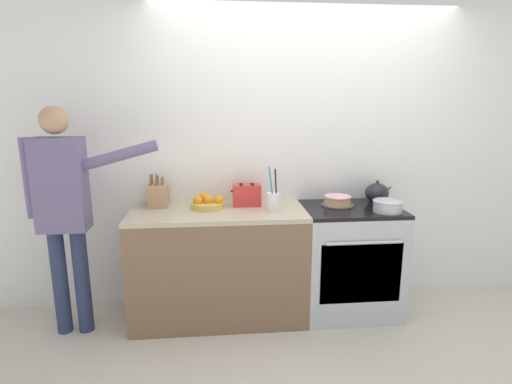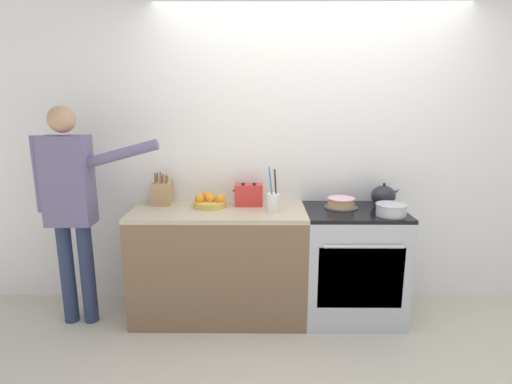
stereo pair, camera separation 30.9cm
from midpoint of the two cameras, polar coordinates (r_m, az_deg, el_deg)
ground_plane at (r=3.29m, az=10.91°, el=-19.33°), size 16.00×16.00×0.00m
wall_back at (r=3.43m, az=9.98°, el=5.26°), size 8.00×0.04×2.60m
counter_cabinet at (r=3.30m, az=-2.52°, el=-10.15°), size 1.38×0.60×0.90m
stove_range at (r=3.42m, az=16.11°, el=-9.84°), size 0.78×0.63×0.90m
layer_cake at (r=3.31m, az=14.68°, el=-1.57°), size 0.27×0.27×0.08m
tea_kettle at (r=3.47m, az=20.23°, el=-0.54°), size 0.24×0.20×0.19m
mixing_bowl at (r=3.20m, az=21.41°, el=-2.39°), size 0.23×0.23×0.09m
knife_block at (r=3.36m, az=-10.70°, el=-0.16°), size 0.15×0.18×0.28m
utensil_crock at (r=3.09m, az=5.33°, el=-1.44°), size 0.10×0.10×0.35m
fruit_bowl at (r=3.24m, az=-3.97°, el=-1.41°), size 0.27×0.27×0.11m
toaster at (r=3.27m, az=1.67°, el=-0.42°), size 0.24×0.13×0.18m
person_baker at (r=3.26m, az=-22.54°, el=-0.79°), size 0.95×0.20×1.71m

